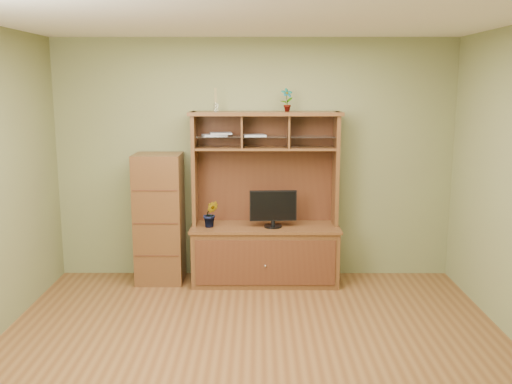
{
  "coord_description": "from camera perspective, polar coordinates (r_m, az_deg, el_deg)",
  "views": [
    {
      "loc": [
        0.04,
        -4.43,
        2.19
      ],
      "look_at": [
        0.02,
        1.2,
        1.13
      ],
      "focal_mm": 40.0,
      "sensor_mm": 36.0,
      "label": 1
    }
  ],
  "objects": [
    {
      "name": "side_cabinet",
      "position": [
        6.44,
        -9.63,
        -2.62
      ],
      "size": [
        0.52,
        0.47,
        1.44
      ],
      "color": "#4A2C15",
      "rests_on": "room"
    },
    {
      "name": "monitor",
      "position": [
        6.22,
        1.72,
        -1.61
      ],
      "size": [
        0.51,
        0.2,
        0.41
      ],
      "rotation": [
        0.0,
        0.0,
        0.07
      ],
      "color": "black",
      "rests_on": "media_hutch"
    },
    {
      "name": "top_plant",
      "position": [
        6.24,
        3.11,
        9.19
      ],
      "size": [
        0.15,
        0.12,
        0.25
      ],
      "primitive_type": "imported",
      "rotation": [
        0.0,
        0.0,
        0.29
      ],
      "color": "#265F21",
      "rests_on": "media_hutch"
    },
    {
      "name": "reed_diffuser",
      "position": [
        6.25,
        -4.06,
        8.94
      ],
      "size": [
        0.05,
        0.05,
        0.25
      ],
      "color": "silver",
      "rests_on": "media_hutch"
    },
    {
      "name": "magazines",
      "position": [
        6.26,
        -2.7,
        5.75
      ],
      "size": [
        0.72,
        0.25,
        0.04
      ],
      "color": "#9D9DA2",
      "rests_on": "media_hutch"
    },
    {
      "name": "room",
      "position": [
        4.51,
        -0.3,
        -0.05
      ],
      "size": [
        4.54,
        4.04,
        2.74
      ],
      "color": "brown",
      "rests_on": "ground"
    },
    {
      "name": "orchid_plant",
      "position": [
        6.25,
        -4.56,
        -2.2
      ],
      "size": [
        0.17,
        0.14,
        0.29
      ],
      "primitive_type": "imported",
      "rotation": [
        0.0,
        0.0,
        0.04
      ],
      "color": "#255B1F",
      "rests_on": "media_hutch"
    },
    {
      "name": "media_hutch",
      "position": [
        6.38,
        0.92,
        -4.45
      ],
      "size": [
        1.66,
        0.61,
        1.9
      ],
      "color": "#4A2C15",
      "rests_on": "room"
    }
  ]
}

